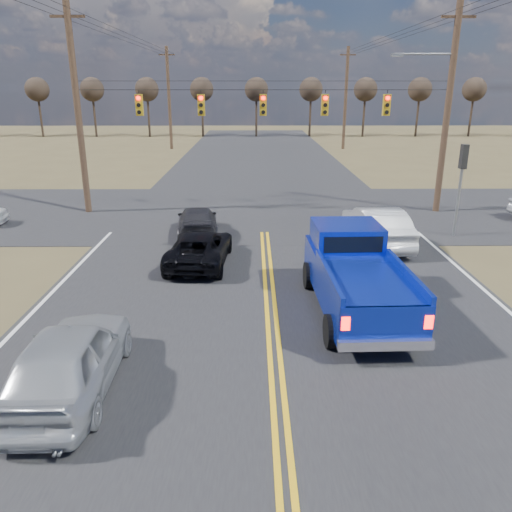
{
  "coord_description": "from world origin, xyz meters",
  "views": [
    {
      "loc": [
        -0.53,
        -7.22,
        6.09
      ],
      "look_at": [
        -0.43,
        6.36,
        1.5
      ],
      "focal_mm": 35.0,
      "sensor_mm": 36.0,
      "label": 1
    }
  ],
  "objects_px": {
    "black_suv": "(200,248)",
    "white_car_queue": "(376,226)",
    "dgrey_car_queue": "(197,221)",
    "pickup_truck": "(355,275)",
    "silver_suv": "(69,359)"
  },
  "relations": [
    {
      "from": "silver_suv",
      "to": "white_car_queue",
      "type": "xyz_separation_m",
      "value": [
        8.81,
        10.32,
        0.02
      ]
    },
    {
      "from": "pickup_truck",
      "to": "dgrey_car_queue",
      "type": "relative_size",
      "value": 1.43
    },
    {
      "from": "black_suv",
      "to": "silver_suv",
      "type": "bearing_deg",
      "value": 80.57
    },
    {
      "from": "silver_suv",
      "to": "black_suv",
      "type": "distance_m",
      "value": 8.27
    },
    {
      "from": "black_suv",
      "to": "white_car_queue",
      "type": "height_order",
      "value": "white_car_queue"
    },
    {
      "from": "pickup_truck",
      "to": "white_car_queue",
      "type": "height_order",
      "value": "pickup_truck"
    },
    {
      "from": "pickup_truck",
      "to": "black_suv",
      "type": "distance_m",
      "value": 6.29
    },
    {
      "from": "black_suv",
      "to": "dgrey_car_queue",
      "type": "distance_m",
      "value": 3.8
    },
    {
      "from": "silver_suv",
      "to": "white_car_queue",
      "type": "distance_m",
      "value": 13.57
    },
    {
      "from": "silver_suv",
      "to": "black_suv",
      "type": "relative_size",
      "value": 1.04
    },
    {
      "from": "pickup_truck",
      "to": "silver_suv",
      "type": "xyz_separation_m",
      "value": [
        -6.7,
        -4.02,
        -0.3
      ]
    },
    {
      "from": "pickup_truck",
      "to": "dgrey_car_queue",
      "type": "height_order",
      "value": "pickup_truck"
    },
    {
      "from": "black_suv",
      "to": "white_car_queue",
      "type": "distance_m",
      "value": 7.29
    },
    {
      "from": "pickup_truck",
      "to": "white_car_queue",
      "type": "bearing_deg",
      "value": 69.5
    },
    {
      "from": "black_suv",
      "to": "pickup_truck",
      "type": "bearing_deg",
      "value": 143.85
    }
  ]
}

